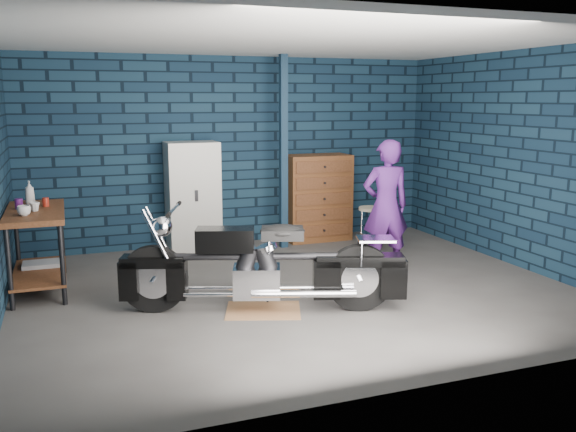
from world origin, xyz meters
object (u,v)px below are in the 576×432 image
at_px(person, 386,206).
at_px(storage_bin, 43,273).
at_px(locker, 193,197).
at_px(tool_chest, 317,198).
at_px(workbench, 38,250).
at_px(shop_stool, 370,229).
at_px(motorcycle, 263,259).

height_order(person, storage_bin, person).
bearing_deg(locker, person, -42.27).
relative_size(locker, tool_chest, 1.18).
height_order(workbench, storage_bin, workbench).
bearing_deg(storage_bin, person, -11.70).
distance_m(storage_bin, shop_stool, 4.29).
bearing_deg(motorcycle, person, 44.86).
bearing_deg(locker, workbench, -148.17).
distance_m(motorcycle, person, 2.11).
bearing_deg(locker, storage_bin, -152.86).
bearing_deg(person, tool_chest, -78.23).
bearing_deg(person, motorcycle, 33.37).
xyz_separation_m(workbench, tool_chest, (3.87, 1.23, 0.19)).
relative_size(tool_chest, shop_stool, 2.09).
distance_m(person, storage_bin, 4.12).
relative_size(storage_bin, tool_chest, 0.33).
relative_size(workbench, motorcycle, 0.58).
bearing_deg(tool_chest, person, -85.76).
bearing_deg(person, locker, -34.73).
xyz_separation_m(workbench, storage_bin, (0.02, 0.23, -0.32)).
height_order(storage_bin, tool_chest, tool_chest).
bearing_deg(shop_stool, tool_chest, 116.42).
relative_size(storage_bin, locker, 0.28).
height_order(storage_bin, locker, locker).
xyz_separation_m(person, locker, (-2.02, 1.83, -0.05)).
bearing_deg(workbench, tool_chest, 17.69).
relative_size(motorcycle, storage_bin, 5.77).
distance_m(storage_bin, locker, 2.30).
height_order(workbench, person, person).
bearing_deg(workbench, locker, 31.83).
distance_m(person, tool_chest, 1.85).
relative_size(person, tool_chest, 1.26).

